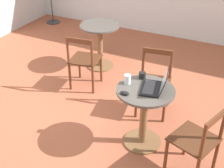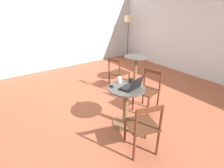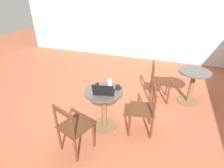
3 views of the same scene
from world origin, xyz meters
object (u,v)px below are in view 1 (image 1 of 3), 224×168
at_px(chair_near_right, 154,82).
at_px(laptop, 155,86).
at_px(mug, 142,75).
at_px(chair_near_front, 197,142).
at_px(mouse, 125,93).
at_px(chair_mid_left, 84,61).
at_px(drinking_glass, 127,79).
at_px(cafe_table_mid, 100,39).
at_px(cafe_table_near, 144,108).

height_order(chair_near_right, laptop, laptop).
bearing_deg(mug, chair_near_front, -119.40).
relative_size(laptop, mouse, 3.81).
height_order(chair_mid_left, drinking_glass, drinking_glass).
distance_m(cafe_table_mid, chair_mid_left, 0.70).
height_order(cafe_table_near, laptop, laptop).
bearing_deg(laptop, mug, 51.42).
height_order(cafe_table_mid, chair_mid_left, chair_mid_left).
distance_m(chair_near_right, mug, 0.58).
relative_size(mug, drinking_glass, 1.06).
distance_m(mug, drinking_glass, 0.21).
xyz_separation_m(cafe_table_near, cafe_table_mid, (1.48, 1.35, 0.00)).
xyz_separation_m(cafe_table_mid, laptop, (-1.44, -1.43, 0.29)).
bearing_deg(chair_near_right, cafe_table_near, -169.88).
height_order(chair_near_front, laptop, laptop).
bearing_deg(mouse, laptop, -47.71).
height_order(chair_mid_left, mug, chair_mid_left).
relative_size(cafe_table_mid, chair_mid_left, 0.88).
bearing_deg(chair_near_front, chair_near_right, 40.58).
height_order(chair_near_front, chair_near_right, same).
xyz_separation_m(mouse, drinking_glass, (0.22, 0.06, 0.04)).
bearing_deg(chair_mid_left, cafe_table_near, -122.41).
distance_m(chair_mid_left, drinking_glass, 1.32).
xyz_separation_m(cafe_table_near, chair_near_right, (0.67, 0.12, -0.06)).
relative_size(chair_near_right, drinking_glass, 7.98).
distance_m(laptop, mug, 0.27).
bearing_deg(drinking_glass, mouse, -163.74).
bearing_deg(cafe_table_mid, mouse, -144.63).
height_order(mouse, mug, mug).
distance_m(cafe_table_near, laptop, 0.30).
bearing_deg(chair_near_front, laptop, 64.54).
bearing_deg(chair_mid_left, mug, -117.43).
bearing_deg(drinking_glass, chair_near_front, -106.26).
height_order(cafe_table_near, drinking_glass, drinking_glass).
bearing_deg(mug, laptop, -128.58).
bearing_deg(cafe_table_near, chair_mid_left, 57.59).
xyz_separation_m(cafe_table_near, chair_mid_left, (0.79, 1.25, -0.06)).
height_order(chair_near_right, mouse, chair_near_right).
distance_m(cafe_table_mid, chair_near_front, 2.63).
relative_size(cafe_table_mid, laptop, 1.96).
height_order(cafe_table_mid, laptop, laptop).
bearing_deg(cafe_table_near, laptop, -65.30).
bearing_deg(chair_near_right, cafe_table_mid, 56.73).
height_order(cafe_table_mid, chair_near_right, chair_near_right).
bearing_deg(chair_near_front, cafe_table_near, 70.73).
relative_size(cafe_table_near, chair_near_front, 0.88).
distance_m(chair_mid_left, mouse, 1.50).
bearing_deg(drinking_glass, chair_near_right, -9.53).
relative_size(cafe_table_near, mouse, 7.48).
bearing_deg(cafe_table_near, mouse, 138.99).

